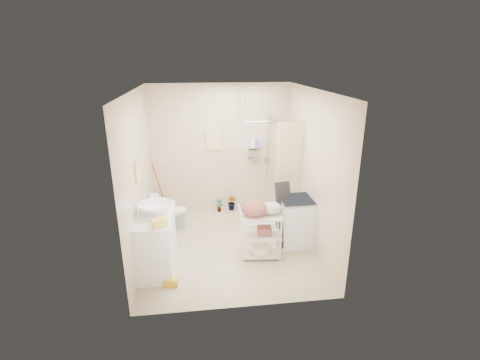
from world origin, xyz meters
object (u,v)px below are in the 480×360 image
object	(u,v)px
vanity	(155,242)
toilet	(169,212)
laundry_rack	(261,232)
washing_machine	(295,221)

from	to	relation	value
vanity	toilet	distance (m)	1.27
vanity	toilet	world-z (taller)	vanity
vanity	laundry_rack	bearing A→B (deg)	6.20
toilet	laundry_rack	distance (m)	1.89
vanity	washing_machine	distance (m)	2.35
washing_machine	toilet	bearing A→B (deg)	157.73
laundry_rack	vanity	bearing A→B (deg)	-169.34
toilet	laundry_rack	xyz separation A→B (m)	(1.51, -1.12, 0.09)
washing_machine	laundry_rack	distance (m)	0.75
laundry_rack	toilet	bearing A→B (deg)	149.19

